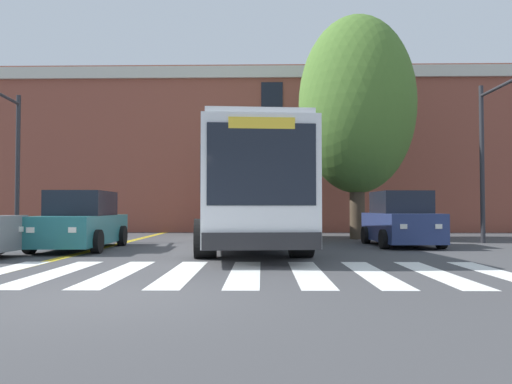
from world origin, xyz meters
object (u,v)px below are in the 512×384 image
(city_bus, at_px, (245,189))
(traffic_light_near_corner, at_px, (507,127))
(car_navy_far_lane, at_px, (401,221))
(car_red_behind_bus, at_px, (248,215))
(street_tree_curbside_large, at_px, (357,105))
(car_teal_near_lane, at_px, (81,223))

(city_bus, height_order, traffic_light_near_corner, traffic_light_near_corner)
(traffic_light_near_corner, bearing_deg, car_navy_far_lane, 174.02)
(city_bus, height_order, car_navy_far_lane, city_bus)
(car_red_behind_bus, height_order, traffic_light_near_corner, traffic_light_near_corner)
(traffic_light_near_corner, bearing_deg, street_tree_curbside_large, 135.58)
(city_bus, xyz_separation_m, car_navy_far_lane, (5.12, 0.27, -1.03))
(city_bus, relative_size, car_teal_near_lane, 2.64)
(city_bus, xyz_separation_m, traffic_light_near_corner, (8.46, -0.08, 2.02))
(car_navy_far_lane, height_order, street_tree_curbside_large, street_tree_curbside_large)
(car_teal_near_lane, xyz_separation_m, street_tree_curbside_large, (9.32, 5.12, 4.64))
(city_bus, height_order, car_red_behind_bus, city_bus)
(city_bus, relative_size, street_tree_curbside_large, 1.36)
(car_teal_near_lane, height_order, traffic_light_near_corner, traffic_light_near_corner)
(city_bus, relative_size, car_red_behind_bus, 2.94)
(city_bus, bearing_deg, car_teal_near_lane, -166.56)
(car_teal_near_lane, xyz_separation_m, car_navy_far_lane, (10.08, 1.45, 0.03))
(city_bus, bearing_deg, street_tree_curbside_large, 42.03)
(traffic_light_near_corner, relative_size, street_tree_curbside_large, 0.62)
(car_red_behind_bus, bearing_deg, car_teal_near_lane, -113.25)
(city_bus, distance_m, car_navy_far_lane, 5.23)
(car_teal_near_lane, bearing_deg, car_red_behind_bus, 66.75)
(city_bus, relative_size, car_navy_far_lane, 3.27)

